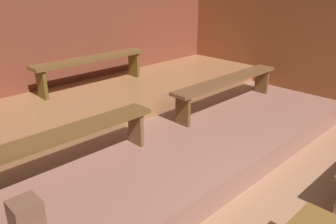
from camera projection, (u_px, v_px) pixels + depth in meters
ground at (181, 167)px, 4.40m from camera, size 6.83×5.53×0.08m
wall_back at (74, 39)px, 5.48m from camera, size 6.83×0.06×2.65m
wall_right at (303, 34)px, 5.89m from camera, size 0.06×5.53×2.65m
platform_lower at (144, 136)px, 4.81m from camera, size 6.03×3.27×0.31m
platform_middle at (105, 100)px, 5.28m from camera, size 6.03×1.48×0.31m
bench_lower_left at (56, 142)px, 3.42m from camera, size 2.30×0.30×0.47m
bench_lower_right at (228, 83)px, 5.32m from camera, size 2.30×0.30×0.47m
bench_middle_center at (92, 63)px, 5.30m from camera, size 1.92×0.30×0.47m
wooden_crate_lower at (26, 213)px, 2.81m from camera, size 0.23×0.23×0.23m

